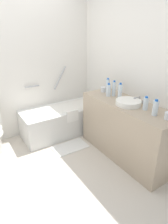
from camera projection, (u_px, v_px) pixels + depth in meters
ground_plane at (41, 174)px, 2.69m from camera, size 4.11×4.11×0.00m
wall_back_tiled at (5, 67)px, 3.17m from camera, size 3.51×0.10×2.52m
wall_right_mirror at (134, 70)px, 2.98m from camera, size 0.10×2.85×2.52m
bathtub at (62, 119)px, 3.66m from camera, size 1.46×0.66×1.19m
vanity_counter at (126, 130)px, 2.95m from camera, size 0.54×1.55×0.86m
sink_basin at (128, 102)px, 2.71m from camera, size 0.35×0.35×0.07m
sink_faucet at (139, 100)px, 2.80m from camera, size 0.13×0.15×0.09m
water_bottle_0 at (120, 91)px, 2.91m from camera, size 0.06×0.06×0.24m
water_bottle_1 at (109, 90)px, 3.03m from camera, size 0.07×0.07×0.21m
water_bottle_2 at (146, 104)px, 2.53m from camera, size 0.07×0.07×0.19m
water_bottle_3 at (108, 86)px, 3.15m from camera, size 0.06×0.06×0.25m
water_bottle_4 at (114, 89)px, 3.03m from camera, size 0.06×0.06×0.25m
water_bottle_5 at (155, 108)px, 2.36m from camera, size 0.07×0.07×0.21m
drinking_glass_0 at (168, 116)px, 2.28m from camera, size 0.08×0.08×0.09m
drinking_glass_1 at (103, 89)px, 3.25m from camera, size 0.08×0.08×0.08m
bath_mat at (70, 147)px, 3.29m from camera, size 0.58×0.33×0.01m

